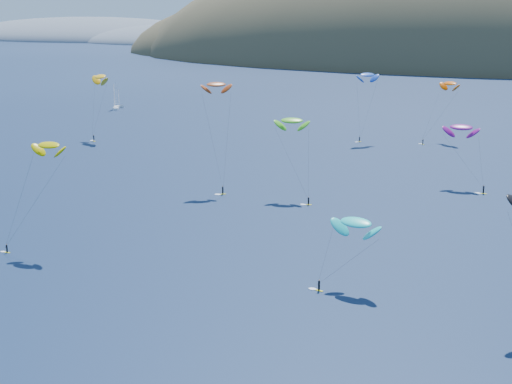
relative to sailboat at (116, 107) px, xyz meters
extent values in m
ellipsoid|color=#3D3526|center=(131.68, 338.23, -13.58)|extent=(600.00, 300.00, 210.00)
ellipsoid|color=#3D3526|center=(-28.32, 368.23, -8.18)|extent=(340.00, 240.00, 120.00)
ellipsoid|color=slate|center=(-368.32, 538.23, -4.58)|extent=(400.00, 240.00, 60.00)
ellipsoid|color=slate|center=(-228.32, 498.23, -3.62)|extent=(240.00, 180.00, 44.00)
cube|color=white|center=(0.00, -0.02, -0.59)|extent=(5.53, 8.57, 1.01)
cylinder|color=white|center=(0.00, 0.54, 5.29)|extent=(0.16, 0.16, 11.76)
cube|color=yellow|center=(32.83, -67.91, -0.93)|extent=(1.63, 1.31, 0.09)
cylinder|color=black|center=(32.83, -67.91, 0.10)|extent=(0.39, 0.39, 1.76)
sphere|color=#8C6047|center=(32.83, -67.91, 1.12)|extent=(0.29, 0.29, 0.29)
ellipsoid|color=#FFB610|center=(32.11, -60.85, 20.09)|extent=(10.50, 9.07, 5.37)
cube|color=yellow|center=(79.28, -168.32, -0.95)|extent=(1.27, 0.42, 0.07)
cylinder|color=black|center=(79.28, -168.32, -0.16)|extent=(0.29, 0.29, 1.34)
sphere|color=#8C6047|center=(79.28, -168.32, 0.61)|extent=(0.22, 0.22, 0.22)
ellipsoid|color=#CBBA00|center=(85.09, -161.08, 18.74)|extent=(7.47, 3.77, 4.08)
cube|color=yellow|center=(123.11, -116.93, -0.94)|extent=(1.52, 0.69, 0.08)
cylinder|color=black|center=(123.11, -116.93, -0.02)|extent=(0.34, 0.34, 1.57)
sphere|color=#8C6047|center=(123.11, -116.93, 0.89)|extent=(0.26, 0.26, 0.26)
ellipsoid|color=#4EC421|center=(116.21, -108.86, 17.21)|extent=(8.72, 5.23, 4.55)
cube|color=yellow|center=(117.08, -36.94, -0.94)|extent=(1.22, 1.28, 0.08)
cylinder|color=black|center=(117.08, -36.94, -0.08)|extent=(0.32, 0.32, 1.47)
sphere|color=#8C6047|center=(117.08, -36.94, 0.77)|extent=(0.25, 0.25, 0.25)
ellipsoid|color=blue|center=(118.15, -33.31, 21.17)|extent=(8.60, 8.85, 4.70)
cube|color=yellow|center=(139.33, -165.17, -0.94)|extent=(1.49, 0.75, 0.08)
cylinder|color=black|center=(139.33, -165.17, -0.04)|extent=(0.34, 0.34, 1.53)
sphere|color=#8C6047|center=(139.33, -165.17, 0.85)|extent=(0.26, 0.26, 0.26)
ellipsoid|color=#17D0C8|center=(144.02, -160.45, 9.89)|extent=(9.22, 5.92, 4.75)
cube|color=yellow|center=(160.54, -92.23, -0.93)|extent=(1.65, 0.52, 0.09)
cylinder|color=black|center=(160.54, -92.23, 0.09)|extent=(0.38, 0.38, 1.75)
sphere|color=#8C6047|center=(160.54, -92.23, 1.11)|extent=(0.29, 0.29, 0.29)
ellipsoid|color=#7C0C78|center=(153.56, -84.43, 13.92)|extent=(8.91, 4.35, 4.91)
cube|color=yellow|center=(100.72, -115.33, -0.94)|extent=(1.55, 1.24, 0.09)
cylinder|color=black|center=(100.72, -115.33, 0.04)|extent=(0.37, 0.37, 1.67)
sphere|color=#8C6047|center=(100.72, -115.33, 1.01)|extent=(0.28, 0.28, 0.28)
ellipsoid|color=#A83E14|center=(96.07, -107.82, 24.92)|extent=(8.11, 7.00, 4.15)
cube|color=yellow|center=(137.73, -34.01, -0.94)|extent=(1.31, 1.18, 0.08)
cylinder|color=black|center=(137.73, -34.01, -0.08)|extent=(0.32, 0.32, 1.47)
sphere|color=#8C6047|center=(137.73, -34.01, 0.77)|extent=(0.25, 0.25, 0.25)
ellipsoid|color=#E15100|center=(144.01, -22.46, 18.21)|extent=(8.85, 8.24, 4.62)
camera|label=1|loc=(168.04, -270.21, 44.88)|focal=50.00mm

